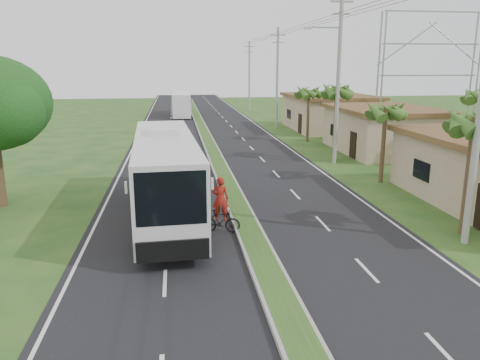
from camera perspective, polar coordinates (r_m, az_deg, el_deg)
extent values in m
plane|color=#1E481A|center=(16.30, 3.51, -11.68)|extent=(180.00, 180.00, 0.00)
cube|color=black|center=(35.24, -2.88, 2.37)|extent=(14.00, 160.00, 0.02)
cube|color=gray|center=(35.22, -2.88, 2.50)|extent=(1.20, 160.00, 0.17)
cube|color=#1E481A|center=(35.20, -2.89, 2.65)|extent=(0.95, 160.00, 0.02)
cube|color=silver|center=(35.31, -13.78, 1.99)|extent=(0.12, 160.00, 0.01)
cube|color=silver|center=(36.42, 7.69, 2.62)|extent=(0.12, 160.00, 0.01)
cube|color=tan|center=(40.52, 17.05, 5.68)|extent=(7.00, 10.00, 3.35)
cube|color=#56341E|center=(40.32, 17.23, 8.25)|extent=(7.60, 10.60, 0.32)
cube|color=tan|center=(53.45, 10.78, 7.96)|extent=(8.00, 11.00, 3.50)
cube|color=#56341E|center=(53.29, 10.87, 10.00)|extent=(8.60, 11.60, 0.32)
cylinder|color=#473321|center=(21.61, 26.03, 0.36)|extent=(0.26, 0.26, 5.00)
cylinder|color=#473321|center=(29.54, 17.05, 4.06)|extent=(0.26, 0.26, 4.60)
cylinder|color=#473321|center=(35.68, 11.53, 6.63)|extent=(0.26, 0.26, 5.40)
cylinder|color=#473321|center=(44.39, 8.29, 7.74)|extent=(0.26, 0.26, 4.80)
cylinder|color=#473321|center=(36.11, 26.88, 5.34)|extent=(0.26, 0.26, 5.20)
sphere|color=#103C12|center=(24.76, -26.50, 7.51)|extent=(3.40, 3.40, 3.40)
cylinder|color=gray|center=(34.39, 11.87, 11.87)|extent=(0.28, 0.28, 12.00)
cube|color=gray|center=(34.63, 12.33, 20.50)|extent=(1.60, 0.12, 0.12)
cube|color=gray|center=(34.54, 12.25, 19.18)|extent=(1.20, 0.10, 0.10)
cube|color=gray|center=(34.09, 10.18, 17.83)|extent=(2.40, 0.10, 0.10)
cylinder|color=gray|center=(53.67, 4.57, 12.20)|extent=(0.28, 0.28, 11.00)
cube|color=gray|center=(53.74, 4.67, 17.21)|extent=(1.60, 0.12, 0.12)
cube|color=gray|center=(53.70, 4.65, 16.36)|extent=(1.20, 0.10, 0.10)
cylinder|color=gray|center=(73.33, 1.14, 12.48)|extent=(0.28, 0.28, 10.50)
cube|color=gray|center=(73.36, 1.16, 15.95)|extent=(1.60, 0.12, 0.12)
cube|color=gray|center=(73.33, 1.16, 15.33)|extent=(1.20, 0.10, 0.10)
cylinder|color=gray|center=(48.25, 16.96, 12.07)|extent=(0.18, 0.18, 12.00)
cylinder|color=gray|center=(53.17, 26.99, 11.29)|extent=(0.18, 0.18, 12.00)
cylinder|color=gray|center=(49.16, 16.47, 12.12)|extent=(0.18, 0.18, 12.00)
cylinder|color=gray|center=(54.00, 26.39, 11.38)|extent=(0.18, 0.18, 12.00)
cube|color=gray|center=(50.96, 21.95, 11.74)|extent=(10.00, 0.14, 0.14)
cube|color=gray|center=(50.99, 22.26, 15.10)|extent=(10.00, 0.14, 0.14)
cube|color=gray|center=(51.19, 22.58, 18.44)|extent=(10.00, 0.14, 0.14)
cube|color=silver|center=(22.05, -9.07, 0.92)|extent=(3.26, 12.84, 3.34)
cube|color=black|center=(22.52, -9.19, 3.10)|extent=(3.18, 10.30, 1.34)
cube|color=black|center=(15.81, -8.42, -2.22)|extent=(2.39, 0.25, 1.87)
cube|color=red|center=(20.98, -8.89, -1.63)|extent=(2.96, 5.64, 0.58)
cube|color=yellow|center=(22.58, -9.01, -1.22)|extent=(2.85, 3.31, 0.27)
cube|color=silver|center=(22.98, -9.34, 6.04)|extent=(1.60, 2.61, 0.30)
cylinder|color=black|center=(18.64, -12.19, -6.78)|extent=(0.39, 1.12, 1.10)
cylinder|color=black|center=(18.70, -4.79, -6.42)|extent=(0.39, 1.12, 1.10)
cylinder|color=black|center=(25.73, -11.84, -1.00)|extent=(0.39, 1.12, 1.10)
cylinder|color=black|center=(25.77, -6.51, -0.77)|extent=(0.39, 1.12, 1.10)
cube|color=white|center=(67.47, -7.01, 9.21)|extent=(2.87, 11.08, 3.06)
cube|color=black|center=(67.88, -7.02, 10.02)|extent=(2.79, 8.22, 1.04)
cube|color=#F85318|center=(66.57, -7.01, 8.65)|extent=(2.67, 5.36, 0.33)
cylinder|color=black|center=(63.10, -8.04, 7.76)|extent=(0.33, 0.93, 0.92)
cylinder|color=black|center=(63.04, -6.12, 7.81)|extent=(0.33, 0.93, 0.92)
cylinder|color=black|center=(71.65, -7.75, 8.48)|extent=(0.33, 0.93, 0.92)
cylinder|color=black|center=(71.60, -6.05, 8.53)|extent=(0.33, 0.93, 0.92)
imported|color=black|center=(20.09, -2.37, -5.08)|extent=(1.73, 0.77, 1.01)
imported|color=maroon|center=(19.79, -2.40, -2.32)|extent=(0.77, 0.58, 1.92)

